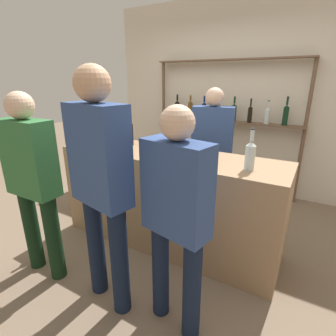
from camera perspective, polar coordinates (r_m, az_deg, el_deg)
name	(u,v)px	position (r m, az deg, el deg)	size (l,w,h in m)	color
ground_plane	(168,240)	(2.99, 0.00, -15.39)	(16.00, 16.00, 0.00)	#7A6651
bar_counter	(168,199)	(2.74, 0.00, -6.84)	(2.27, 0.64, 0.98)	#997551
back_wall	(231,98)	(4.25, 13.46, 14.56)	(3.87, 0.12, 2.80)	beige
back_shelf	(226,107)	(4.09, 12.45, 12.76)	(2.22, 0.18, 1.95)	brown
counter_bottle_0	(85,133)	(2.99, -17.53, 7.27)	(0.07, 0.07, 0.37)	silver
counter_bottle_1	(130,132)	(2.93, -8.33, 7.69)	(0.08, 0.08, 0.35)	black
counter_bottle_2	(250,155)	(2.17, 17.46, 2.79)	(0.08, 0.08, 0.34)	silver
counter_bottle_3	(184,140)	(2.60, 3.50, 6.09)	(0.09, 0.09, 0.32)	black
cork_jar	(94,140)	(2.88, -15.82, 5.80)	(0.11, 0.11, 0.16)	silver
customer_left	(32,176)	(2.40, -27.47, -1.57)	(0.46, 0.21, 1.60)	black
customer_right	(176,211)	(1.65, 1.81, -9.24)	(0.46, 0.27, 1.55)	#121C33
customer_center	(101,177)	(1.85, -14.47, -2.01)	(0.50, 0.29, 1.77)	#121C33
server_behind_counter	(212,146)	(3.18, 9.54, 4.77)	(0.51, 0.31, 1.59)	#121C33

